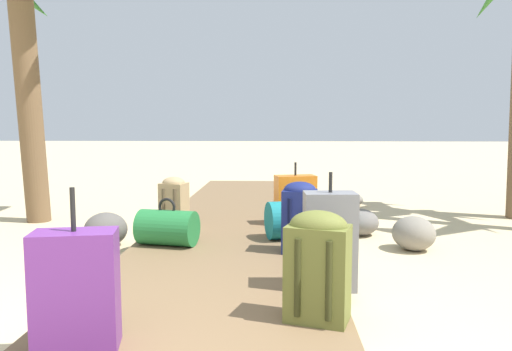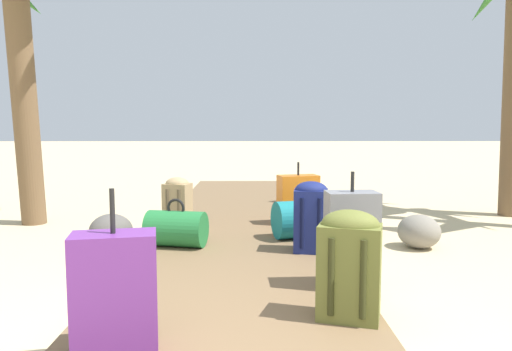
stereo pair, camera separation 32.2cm
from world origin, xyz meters
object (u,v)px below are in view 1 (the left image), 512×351
object	(u,v)px
backpack_navy	(300,215)
duffel_bag_green	(167,227)
duffel_bag_teal	(299,219)
suitcase_orange	(295,200)
suitcase_grey	(330,241)
backpack_tan	(174,201)
backpack_olive	(318,263)
suitcase_purple	(76,290)

from	to	relation	value
backpack_navy	duffel_bag_green	world-z (taller)	backpack_navy
duffel_bag_teal	suitcase_orange	bearing A→B (deg)	91.55
backpack_navy	suitcase_grey	xyz separation A→B (m)	(0.16, -0.93, 0.01)
duffel_bag_teal	duffel_bag_green	size ratio (longest dim) A/B	1.21
suitcase_orange	duffel_bag_teal	bearing A→B (deg)	-88.45
duffel_bag_green	suitcase_grey	bearing A→B (deg)	-39.80
backpack_tan	duffel_bag_green	xyz separation A→B (m)	(0.10, -0.77, -0.12)
duffel_bag_teal	duffel_bag_green	distance (m)	1.25
backpack_olive	suitcase_grey	world-z (taller)	suitcase_grey
suitcase_orange	backpack_navy	world-z (taller)	suitcase_orange
backpack_navy	duffel_bag_teal	xyz separation A→B (m)	(0.02, 0.52, -0.14)
suitcase_purple	backpack_navy	xyz separation A→B (m)	(1.15, 1.87, 0.03)
duffel_bag_green	backpack_olive	bearing A→B (deg)	-53.62
suitcase_orange	duffel_bag_green	distance (m)	1.56
backpack_tan	suitcase_purple	distance (m)	2.83
suitcase_purple	duffel_bag_teal	size ratio (longest dim) A/B	1.15
duffel_bag_teal	backpack_navy	bearing A→B (deg)	-92.46
suitcase_grey	backpack_navy	bearing A→B (deg)	99.56
suitcase_orange	duffel_bag_green	xyz separation A→B (m)	(-1.19, -1.01, -0.11)
suitcase_grey	duffel_bag_green	xyz separation A→B (m)	(-1.34, 1.12, -0.16)
suitcase_grey	duffel_bag_green	size ratio (longest dim) A/B	1.37
suitcase_orange	duffel_bag_green	world-z (taller)	suitcase_orange
backpack_navy	duffel_bag_green	size ratio (longest dim) A/B	1.06
suitcase_orange	backpack_tan	size ratio (longest dim) A/B	1.26
duffel_bag_teal	duffel_bag_green	xyz separation A→B (m)	(-1.20, -0.34, -0.02)
backpack_tan	duffel_bag_teal	bearing A→B (deg)	-18.26
suitcase_purple	suitcase_grey	distance (m)	1.61
duffel_bag_teal	suitcase_purple	bearing A→B (deg)	-116.19
backpack_tan	duffel_bag_green	distance (m)	0.78
backpack_navy	duffel_bag_teal	bearing A→B (deg)	87.54
backpack_navy	duffel_bag_teal	world-z (taller)	backpack_navy
suitcase_purple	duffel_bag_teal	bearing A→B (deg)	63.81
backpack_olive	suitcase_grey	distance (m)	0.55
backpack_tan	suitcase_purple	world-z (taller)	suitcase_purple
suitcase_purple	duffel_bag_green	world-z (taller)	suitcase_purple
suitcase_orange	duffel_bag_teal	size ratio (longest dim) A/B	0.99
backpack_olive	backpack_navy	xyz separation A→B (m)	(-0.04, 1.47, -0.01)
backpack_olive	backpack_tan	xyz separation A→B (m)	(-1.32, 2.42, -0.04)
suitcase_orange	suitcase_purple	xyz separation A→B (m)	(-1.16, -3.07, 0.02)
backpack_navy	duffel_bag_teal	distance (m)	0.54
backpack_olive	backpack_tan	distance (m)	2.76
backpack_tan	suitcase_grey	bearing A→B (deg)	-52.56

